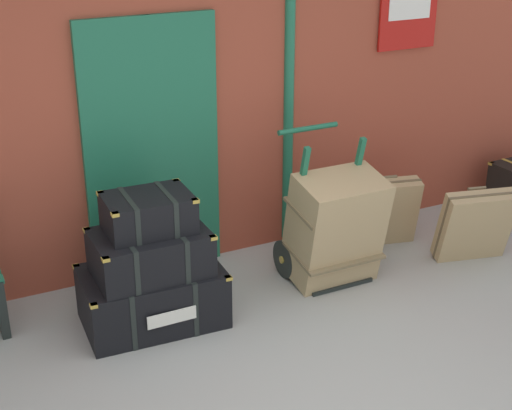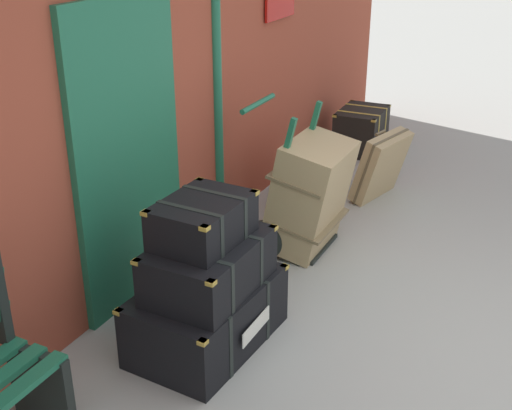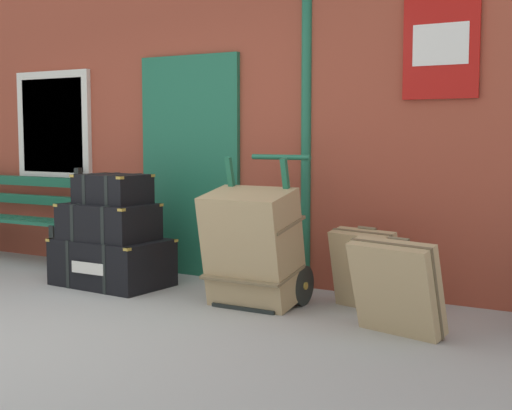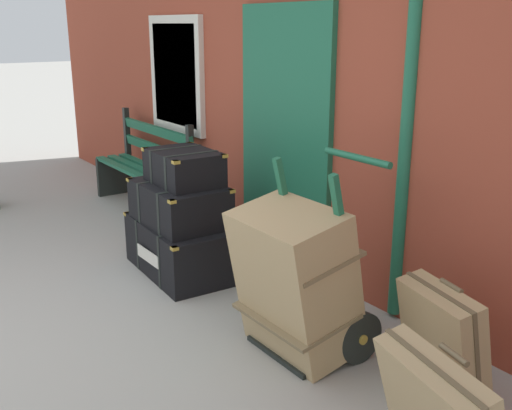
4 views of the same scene
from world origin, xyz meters
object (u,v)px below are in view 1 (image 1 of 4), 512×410
object	(u,v)px
suitcase_charcoal	(387,211)
porters_trolley	(323,242)
large_brown_trunk	(335,228)
suitcase_olive	(475,225)
steamer_trunk_top	(148,213)
steamer_trunk_base	(153,296)
steamer_trunk_middle	(150,253)

from	to	relation	value
suitcase_charcoal	porters_trolley	bearing A→B (deg)	-165.50
large_brown_trunk	suitcase_olive	size ratio (longest dim) A/B	1.41
steamer_trunk_top	steamer_trunk_base	bearing A→B (deg)	-124.87
suitcase_olive	steamer_trunk_middle	bearing A→B (deg)	174.58
large_brown_trunk	steamer_trunk_base	bearing A→B (deg)	177.34
porters_trolley	suitcase_charcoal	bearing A→B (deg)	14.50
steamer_trunk_base	steamer_trunk_top	xyz separation A→B (m)	(0.01, 0.01, 0.66)
steamer_trunk_top	suitcase_olive	bearing A→B (deg)	-6.33
porters_trolley	suitcase_olive	world-z (taller)	porters_trolley
steamer_trunk_middle	porters_trolley	xyz separation A→B (m)	(1.52, 0.14, -0.31)
porters_trolley	steamer_trunk_base	bearing A→B (deg)	-175.98
steamer_trunk_base	steamer_trunk_middle	xyz separation A→B (m)	(-0.00, -0.03, 0.37)
porters_trolley	large_brown_trunk	size ratio (longest dim) A/B	1.26
steamer_trunk_base	porters_trolley	bearing A→B (deg)	4.02
suitcase_charcoal	steamer_trunk_top	bearing A→B (deg)	-172.63
steamer_trunk_middle	porters_trolley	size ratio (longest dim) A/B	0.69
suitcase_olive	suitcase_charcoal	bearing A→B (deg)	127.58
steamer_trunk_top	suitcase_olive	distance (m)	2.83
large_brown_trunk	steamer_trunk_top	bearing A→B (deg)	176.77
porters_trolley	suitcase_olive	xyz separation A→B (m)	(1.26, -0.40, 0.06)
steamer_trunk_middle	large_brown_trunk	size ratio (longest dim) A/B	0.87
suitcase_charcoal	steamer_trunk_base	bearing A→B (deg)	-172.31
porters_trolley	suitcase_charcoal	size ratio (longest dim) A/B	1.85
steamer_trunk_base	suitcase_charcoal	xyz separation A→B (m)	(2.31, 0.31, 0.10)
porters_trolley	large_brown_trunk	distance (m)	0.27
steamer_trunk_top	large_brown_trunk	world-z (taller)	steamer_trunk_top
steamer_trunk_top	suitcase_olive	world-z (taller)	steamer_trunk_top
large_brown_trunk	suitcase_charcoal	bearing A→B (deg)	25.72
steamer_trunk_middle	suitcase_olive	size ratio (longest dim) A/B	1.22
steamer_trunk_middle	steamer_trunk_top	distance (m)	0.29
steamer_trunk_middle	suitcase_charcoal	xyz separation A→B (m)	(2.31, 0.34, -0.27)
steamer_trunk_base	suitcase_olive	xyz separation A→B (m)	(2.77, -0.29, 0.12)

